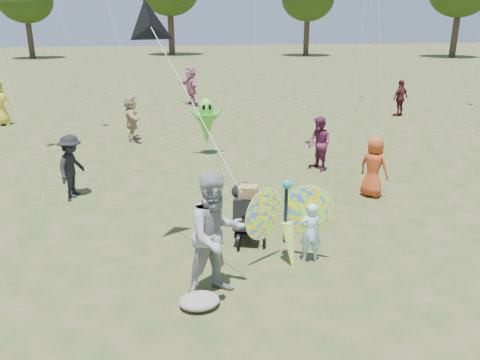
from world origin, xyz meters
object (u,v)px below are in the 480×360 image
Objects in this scene: crowd_a at (374,167)px; crowd_d at (132,118)px; child_girl at (310,232)px; jogging_stroller at (247,208)px; crowd_h at (400,98)px; crowd_b at (72,166)px; alien_kite at (206,124)px; crowd_j at (191,86)px; adult_man at (216,235)px; crowd_e at (319,144)px; butterfly_kite at (287,223)px.

crowd_a is 8.74m from crowd_d.
jogging_stroller reaches higher than child_girl.
crowd_a is at bearing 44.60° from jogging_stroller.
crowd_a is 0.90× the size of crowd_h.
alien_kite is (3.56, 3.04, 0.23)m from crowd_b.
child_girl is 0.56× the size of crowd_j.
alien_kite is (2.27, -2.29, 0.18)m from crowd_d.
child_girl is 1.91m from adult_man.
crowd_e is at bearing 22.43° from crowd_h.
child_girl is 0.60× the size of alien_kite.
alien_kite is (-2.81, 2.23, 0.23)m from crowd_e.
crowd_h is at bearing 53.34° from butterfly_kite.
crowd_j is (-2.32, 11.58, 0.20)m from crowd_e.
crowd_e is at bearing -62.54° from crowd_b.
crowd_j is 1.67× the size of jogging_stroller.
butterfly_kite is at bearing 97.99° from crowd_a.
crowd_d is 1.07× the size of crowd_e.
adult_man is (-1.72, -0.71, 0.44)m from child_girl.
adult_man is 1.99m from jogging_stroller.
adult_man is 15.96m from crowd_h.
crowd_h reaches higher than jogging_stroller.
child_girl is 1.37m from jogging_stroller.
crowd_b is 6.42m from crowd_e.
child_girl is 0.60× the size of butterfly_kite.
crowd_b is 0.85× the size of alien_kite.
crowd_j is at bearing 2.08° from crowd_b.
crowd_a reaches higher than jogging_stroller.
crowd_d is (-3.08, 9.44, 0.26)m from child_girl.
crowd_h is at bearing -120.30° from child_girl.
crowd_a is at bearing -143.94° from crowd_d.
crowd_d reaches higher than jogging_stroller.
child_girl is 0.74× the size of crowd_a.
child_girl is at bearing -32.09° from jogging_stroller.
jogging_stroller is (3.49, -3.06, -0.13)m from crowd_b.
alien_kite reaches higher than crowd_h.
adult_man is 17.28m from crowd_j.
crowd_e is at bearing -135.28° from crowd_d.
crowd_a is 0.82× the size of alien_kite.
crowd_a is at bearing -7.50° from crowd_j.
adult_man reaches higher than crowd_a.
crowd_j is (-0.32, 16.51, 0.41)m from child_girl.
jogging_stroller is (0.85, 1.76, -0.35)m from adult_man.
crowd_j is at bearing 87.04° from alien_kite.
child_girl is at bearing -37.40° from crowd_e.
crowd_h is 1.39× the size of jogging_stroller.
child_girl is 3.71m from crowd_a.
alien_kite is at bearing 107.76° from jogging_stroller.
butterfly_kite is at bearing 9.20° from adult_man.
alien_kite is (-9.10, -4.56, 0.19)m from crowd_h.
crowd_j is (2.76, 7.07, 0.15)m from crowd_d.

